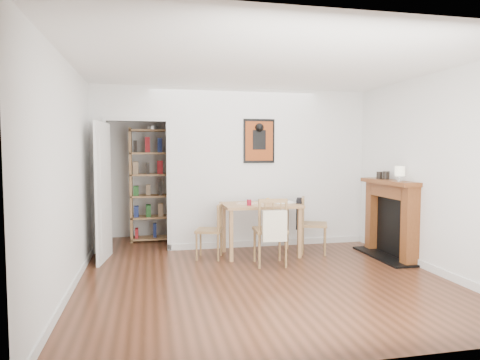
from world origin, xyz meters
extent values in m
plane|color=#572D1C|center=(0.00, 0.00, 0.00)|extent=(5.20, 5.20, 0.00)
plane|color=silver|center=(0.00, 2.60, 1.30)|extent=(4.50, 0.00, 4.50)
plane|color=silver|center=(0.00, -2.60, 1.30)|extent=(4.50, 0.00, 4.50)
plane|color=silver|center=(-2.25, 0.00, 1.30)|extent=(0.00, 5.20, 5.20)
plane|color=silver|center=(2.25, 0.00, 1.30)|extent=(0.00, 5.20, 5.20)
plane|color=white|center=(0.00, 0.00, 2.60)|extent=(5.20, 5.20, 0.00)
cube|color=silver|center=(0.57, 1.40, 1.30)|extent=(3.35, 0.10, 2.60)
cube|color=silver|center=(-2.12, 1.40, 1.30)|extent=(0.25, 0.10, 2.60)
cube|color=silver|center=(-1.55, 1.40, 2.33)|extent=(0.90, 0.10, 0.55)
cube|color=silver|center=(-2.03, 1.40, 1.02)|extent=(0.06, 0.14, 2.05)
cube|color=silver|center=(-1.07, 1.40, 1.02)|extent=(0.06, 0.14, 2.05)
cube|color=silver|center=(0.57, 1.34, 0.05)|extent=(3.35, 0.02, 0.10)
cube|color=silver|center=(-2.24, -0.60, 0.05)|extent=(0.02, 4.00, 0.10)
cube|color=silver|center=(2.24, -0.60, 0.05)|extent=(0.02, 4.00, 0.10)
cube|color=white|center=(-2.02, 0.93, 1.00)|extent=(0.15, 0.80, 2.00)
cube|color=black|center=(0.40, 1.33, 1.75)|extent=(0.52, 0.02, 0.72)
cube|color=maroon|center=(0.40, 1.32, 1.75)|extent=(0.46, 0.00, 0.64)
cube|color=#9E734A|center=(0.28, 0.78, 0.77)|extent=(1.16, 0.74, 0.04)
cube|color=#9E734A|center=(-0.23, 0.47, 0.37)|extent=(0.05, 0.05, 0.75)
cube|color=#9E734A|center=(0.80, 0.47, 0.37)|extent=(0.05, 0.05, 0.75)
cube|color=#9E734A|center=(-0.23, 1.08, 0.37)|extent=(0.05, 0.05, 0.75)
cube|color=#9E734A|center=(0.80, 1.08, 0.37)|extent=(0.05, 0.05, 0.75)
cube|color=black|center=(0.91, 0.80, 0.62)|extent=(0.23, 0.37, 0.46)
cube|color=beige|center=(0.25, -0.04, 0.60)|extent=(0.33, 0.13, 0.41)
cube|color=#9E734A|center=(-1.68, 2.21, 0.99)|extent=(0.04, 0.33, 1.99)
cube|color=#9E734A|center=(-0.89, 2.21, 0.99)|extent=(0.04, 0.33, 1.99)
cube|color=#9E734A|center=(-1.29, 2.21, 0.04)|extent=(0.84, 0.33, 0.03)
cube|color=#9E734A|center=(-1.29, 2.21, 0.79)|extent=(0.84, 0.33, 0.03)
cube|color=#9E734A|center=(-1.29, 2.21, 1.94)|extent=(0.84, 0.33, 0.03)
cube|color=maroon|center=(-1.29, 2.21, 0.99)|extent=(0.73, 0.27, 0.27)
cube|color=brown|center=(2.15, -0.24, 0.55)|extent=(0.20, 0.16, 1.10)
cube|color=brown|center=(2.15, 0.74, 0.55)|extent=(0.20, 0.16, 1.10)
cube|color=brown|center=(2.12, 0.25, 1.13)|extent=(0.30, 1.21, 0.06)
cube|color=brown|center=(2.15, 0.25, 1.00)|extent=(0.20, 0.85, 0.20)
cube|color=black|center=(2.21, 0.25, 0.45)|extent=(0.08, 0.81, 0.88)
cube|color=black|center=(2.09, 0.25, 0.01)|extent=(0.45, 1.25, 0.03)
cylinder|color=maroon|center=(0.06, 0.61, 0.83)|extent=(0.07, 0.07, 0.09)
sphere|color=orange|center=(0.42, 0.85, 0.83)|extent=(0.08, 0.08, 0.08)
cube|color=beige|center=(0.12, 0.83, 0.79)|extent=(0.44, 0.35, 0.00)
cube|color=silver|center=(0.66, 0.81, 0.80)|extent=(0.35, 0.28, 0.02)
cylinder|color=silver|center=(2.06, -0.10, 1.20)|extent=(0.07, 0.07, 0.08)
cylinder|color=#ECE7C5|center=(2.06, -0.10, 1.31)|extent=(0.14, 0.14, 0.14)
cylinder|color=black|center=(2.14, 0.38, 1.22)|extent=(0.10, 0.10, 0.12)
cylinder|color=black|center=(2.10, 0.50, 1.22)|extent=(0.09, 0.09, 0.11)
camera|label=1|loc=(-1.37, -5.47, 1.60)|focal=32.00mm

